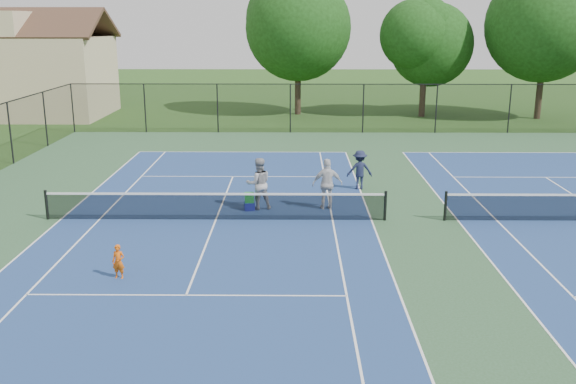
{
  "coord_description": "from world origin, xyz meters",
  "views": [
    {
      "loc": [
        -4.23,
        -21.53,
        6.86
      ],
      "look_at": [
        -4.44,
        -1.0,
        1.3
      ],
      "focal_mm": 40.0,
      "sensor_mm": 36.0,
      "label": 1
    }
  ],
  "objects_px": {
    "instructor": "(259,184)",
    "clapboard_house": "(34,73)",
    "tree_back_b": "(298,23)",
    "child_player": "(118,262)",
    "bystander_a": "(327,184)",
    "ball_hopper": "(249,198)",
    "tree_back_c": "(426,39)",
    "ball_crate": "(249,206)",
    "tree_back_d": "(547,19)",
    "bystander_b": "(360,170)"
  },
  "relations": [
    {
      "from": "instructor",
      "to": "clapboard_house",
      "type": "bearing_deg",
      "value": -68.42
    },
    {
      "from": "tree_back_b",
      "to": "child_player",
      "type": "relative_size",
      "value": 10.4
    },
    {
      "from": "bystander_a",
      "to": "ball_hopper",
      "type": "bearing_deg",
      "value": -0.75
    },
    {
      "from": "tree_back_b",
      "to": "tree_back_c",
      "type": "height_order",
      "value": "tree_back_b"
    },
    {
      "from": "ball_crate",
      "to": "ball_hopper",
      "type": "xyz_separation_m",
      "value": [
        0.0,
        0.0,
        0.33
      ]
    },
    {
      "from": "clapboard_house",
      "to": "ball_crate",
      "type": "relative_size",
      "value": 29.17
    },
    {
      "from": "bystander_a",
      "to": "child_player",
      "type": "bearing_deg",
      "value": 43.44
    },
    {
      "from": "tree_back_b",
      "to": "clapboard_house",
      "type": "relative_size",
      "value": 0.93
    },
    {
      "from": "child_player",
      "to": "ball_hopper",
      "type": "bearing_deg",
      "value": 72.57
    },
    {
      "from": "tree_back_d",
      "to": "child_player",
      "type": "height_order",
      "value": "tree_back_d"
    },
    {
      "from": "bystander_a",
      "to": "bystander_b",
      "type": "relative_size",
      "value": 1.17
    },
    {
      "from": "tree_back_d",
      "to": "tree_back_c",
      "type": "bearing_deg",
      "value": 172.87
    },
    {
      "from": "child_player",
      "to": "ball_crate",
      "type": "xyz_separation_m",
      "value": [
        3.11,
        6.49,
        -0.33
      ]
    },
    {
      "from": "child_player",
      "to": "ball_hopper",
      "type": "height_order",
      "value": "child_player"
    },
    {
      "from": "child_player",
      "to": "bystander_a",
      "type": "distance_m",
      "value": 8.99
    },
    {
      "from": "clapboard_house",
      "to": "bystander_b",
      "type": "distance_m",
      "value": 29.89
    },
    {
      "from": "child_player",
      "to": "instructor",
      "type": "xyz_separation_m",
      "value": [
        3.46,
        6.66,
        0.49
      ]
    },
    {
      "from": "instructor",
      "to": "tree_back_b",
      "type": "bearing_deg",
      "value": -108.49
    },
    {
      "from": "child_player",
      "to": "tree_back_c",
      "type": "bearing_deg",
      "value": 73.37
    },
    {
      "from": "clapboard_house",
      "to": "bystander_b",
      "type": "xyz_separation_m",
      "value": [
        21.47,
        -20.68,
        -2.28
      ]
    },
    {
      "from": "tree_back_d",
      "to": "ball_crate",
      "type": "height_order",
      "value": "tree_back_d"
    },
    {
      "from": "tree_back_d",
      "to": "ball_hopper",
      "type": "relative_size",
      "value": 28.43
    },
    {
      "from": "ball_crate",
      "to": "ball_hopper",
      "type": "height_order",
      "value": "ball_hopper"
    },
    {
      "from": "clapboard_house",
      "to": "ball_crate",
      "type": "xyz_separation_m",
      "value": [
        17.1,
        -23.79,
        -2.94
      ]
    },
    {
      "from": "bystander_b",
      "to": "ball_hopper",
      "type": "bearing_deg",
      "value": 30.65
    },
    {
      "from": "tree_back_b",
      "to": "ball_hopper",
      "type": "xyz_separation_m",
      "value": [
        -1.9,
        -24.79,
        -6.11
      ]
    },
    {
      "from": "instructor",
      "to": "bystander_b",
      "type": "relative_size",
      "value": 1.19
    },
    {
      "from": "tree_back_c",
      "to": "bystander_b",
      "type": "height_order",
      "value": "tree_back_c"
    },
    {
      "from": "bystander_a",
      "to": "ball_crate",
      "type": "xyz_separation_m",
      "value": [
        -2.88,
        -0.2,
        -0.8
      ]
    },
    {
      "from": "tree_back_c",
      "to": "ball_crate",
      "type": "height_order",
      "value": "tree_back_c"
    },
    {
      "from": "tree_back_d",
      "to": "bystander_a",
      "type": "bearing_deg",
      "value": -125.33
    },
    {
      "from": "ball_crate",
      "to": "clapboard_house",
      "type": "bearing_deg",
      "value": 125.71
    },
    {
      "from": "child_player",
      "to": "bystander_b",
      "type": "bearing_deg",
      "value": 60.28
    },
    {
      "from": "bystander_a",
      "to": "bystander_b",
      "type": "bearing_deg",
      "value": -121.6
    },
    {
      "from": "tree_back_c",
      "to": "tree_back_b",
      "type": "bearing_deg",
      "value": 173.66
    },
    {
      "from": "bystander_a",
      "to": "instructor",
      "type": "bearing_deg",
      "value": -4.19
    },
    {
      "from": "bystander_b",
      "to": "child_player",
      "type": "bearing_deg",
      "value": 47.25
    },
    {
      "from": "instructor",
      "to": "bystander_b",
      "type": "height_order",
      "value": "instructor"
    },
    {
      "from": "tree_back_c",
      "to": "bystander_a",
      "type": "relative_size",
      "value": 4.4
    },
    {
      "from": "tree_back_b",
      "to": "bystander_a",
      "type": "relative_size",
      "value": 5.25
    },
    {
      "from": "child_player",
      "to": "bystander_a",
      "type": "height_order",
      "value": "bystander_a"
    },
    {
      "from": "bystander_a",
      "to": "ball_crate",
      "type": "bearing_deg",
      "value": -0.75
    },
    {
      "from": "child_player",
      "to": "bystander_a",
      "type": "relative_size",
      "value": 0.5
    },
    {
      "from": "clapboard_house",
      "to": "ball_hopper",
      "type": "bearing_deg",
      "value": -54.29
    },
    {
      "from": "ball_hopper",
      "to": "bystander_b",
      "type": "bearing_deg",
      "value": 35.48
    },
    {
      "from": "ball_crate",
      "to": "ball_hopper",
      "type": "relative_size",
      "value": 1.02
    },
    {
      "from": "bystander_a",
      "to": "bystander_b",
      "type": "xyz_separation_m",
      "value": [
        1.48,
        2.91,
        -0.14
      ]
    },
    {
      "from": "child_player",
      "to": "bystander_b",
      "type": "height_order",
      "value": "bystander_b"
    },
    {
      "from": "clapboard_house",
      "to": "instructor",
      "type": "relative_size",
      "value": 5.56
    },
    {
      "from": "clapboard_house",
      "to": "ball_crate",
      "type": "height_order",
      "value": "clapboard_house"
    }
  ]
}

